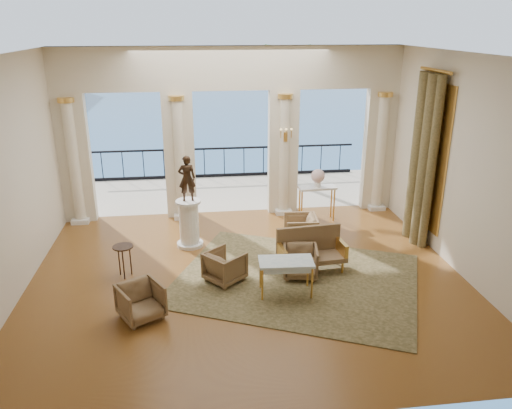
{
  "coord_description": "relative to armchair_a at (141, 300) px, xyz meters",
  "views": [
    {
      "loc": [
        -1.0,
        -9.23,
        5.06
      ],
      "look_at": [
        0.24,
        0.6,
        1.42
      ],
      "focal_mm": 35.0,
      "sensor_mm": 36.0,
      "label": 1
    }
  ],
  "objects": [
    {
      "name": "rug",
      "position": [
        3.07,
        1.04,
        -0.36
      ],
      "size": [
        5.93,
        5.39,
        0.02
      ],
      "primitive_type": "cube",
      "rotation": [
        0.0,
        0.0,
        -0.42
      ],
      "color": "#2D2F16",
      "rests_on": "ground"
    },
    {
      "name": "palm_tree",
      "position": [
        4.07,
        7.83,
        3.72
      ],
      "size": [
        2.0,
        2.0,
        4.5
      ],
      "color": "#4C3823",
      "rests_on": "terrace"
    },
    {
      "name": "balustrade",
      "position": [
        2.07,
        8.63,
        0.04
      ],
      "size": [
        9.0,
        0.06,
        1.03
      ],
      "color": "black",
      "rests_on": "terrace"
    },
    {
      "name": "terrace",
      "position": [
        2.07,
        7.03,
        -0.42
      ],
      "size": [
        10.0,
        3.6,
        0.1
      ],
      "primitive_type": "cube",
      "color": "#B6AC95",
      "rests_on": "ground"
    },
    {
      "name": "console_table",
      "position": [
        4.27,
        4.28,
        0.41
      ],
      "size": [
        1.01,
        0.45,
        0.94
      ],
      "rotation": [
        0.0,
        0.0,
        0.06
      ],
      "color": "silver",
      "rests_on": "ground"
    },
    {
      "name": "sea",
      "position": [
        2.07,
        61.23,
        -6.37
      ],
      "size": [
        160.0,
        160.0,
        0.0
      ],
      "primitive_type": "plane",
      "color": "#2D6896",
      "rests_on": "ground"
    },
    {
      "name": "arcade",
      "position": [
        2.07,
        5.05,
        2.22
      ],
      "size": [
        9.0,
        0.56,
        4.5
      ],
      "color": "beige",
      "rests_on": "ground"
    },
    {
      "name": "game_table",
      "position": [
        2.74,
        0.52,
        0.28
      ],
      "size": [
        1.08,
        0.63,
        0.72
      ],
      "rotation": [
        0.0,
        0.0,
        -0.06
      ],
      "color": "#9DB8C2",
      "rests_on": "ground"
    },
    {
      "name": "side_table",
      "position": [
        -0.48,
        1.66,
        0.23
      ],
      "size": [
        0.43,
        0.43,
        0.69
      ],
      "color": "black",
      "rests_on": "ground"
    },
    {
      "name": "window_frame",
      "position": [
        6.54,
        2.73,
        1.73
      ],
      "size": [
        0.04,
        1.6,
        3.4
      ],
      "primitive_type": "cube",
      "color": "gold",
      "rests_on": "room_walls"
    },
    {
      "name": "armchair_d",
      "position": [
        1.59,
        1.2,
        -0.01
      ],
      "size": [
        0.95,
        0.95,
        0.72
      ],
      "primitive_type": "imported",
      "rotation": [
        0.0,
        0.0,
        2.28
      ],
      "color": "#4A361F",
      "rests_on": "ground"
    },
    {
      "name": "armchair_a",
      "position": [
        0.0,
        0.0,
        0.0
      ],
      "size": [
        0.95,
        0.93,
        0.73
      ],
      "primitive_type": "imported",
      "rotation": [
        0.0,
        0.0,
        0.52
      ],
      "color": "#4A361F",
      "rests_on": "ground"
    },
    {
      "name": "settee",
      "position": [
        3.45,
        1.46,
        0.1
      ],
      "size": [
        1.48,
        0.75,
        0.95
      ],
      "rotation": [
        0.0,
        0.0,
        0.1
      ],
      "color": "#4A361F",
      "rests_on": "ground"
    },
    {
      "name": "floor",
      "position": [
        2.07,
        1.23,
        -0.37
      ],
      "size": [
        9.0,
        9.0,
        0.0
      ],
      "primitive_type": "plane",
      "color": "#451F0C",
      "rests_on": "ground"
    },
    {
      "name": "statue",
      "position": [
        0.87,
        3.03,
        1.32
      ],
      "size": [
        0.41,
        0.28,
        1.08
      ],
      "primitive_type": "imported",
      "rotation": [
        0.0,
        0.0,
        3.21
      ],
      "color": "black",
      "rests_on": "pedestal"
    },
    {
      "name": "armchair_c",
      "position": [
        3.53,
        2.85,
        0.02
      ],
      "size": [
        0.76,
        0.8,
        0.77
      ],
      "primitive_type": "imported",
      "rotation": [
        0.0,
        0.0,
        -1.65
      ],
      "color": "#4A361F",
      "rests_on": "ground"
    },
    {
      "name": "curtain",
      "position": [
        6.36,
        2.73,
        1.65
      ],
      "size": [
        0.33,
        1.4,
        4.09
      ],
      "color": "#484323",
      "rests_on": "ground"
    },
    {
      "name": "pedestal",
      "position": [
        0.87,
        3.03,
        0.19
      ],
      "size": [
        0.63,
        0.63,
        1.15
      ],
      "color": "silver",
      "rests_on": "ground"
    },
    {
      "name": "urn",
      "position": [
        4.27,
        4.28,
        0.85
      ],
      "size": [
        0.36,
        0.36,
        0.48
      ],
      "color": "white",
      "rests_on": "console_table"
    },
    {
      "name": "room_walls",
      "position": [
        2.07,
        0.11,
        2.51
      ],
      "size": [
        9.0,
        9.0,
        9.0
      ],
      "color": "beige",
      "rests_on": "ground"
    },
    {
      "name": "armchair_b",
      "position": [
        3.17,
        1.2,
        -0.0
      ],
      "size": [
        0.8,
        0.76,
        0.73
      ],
      "primitive_type": "imported",
      "rotation": [
        0.0,
        0.0,
        -0.16
      ],
      "color": "#4A361F",
      "rests_on": "ground"
    },
    {
      "name": "wall_sconce",
      "position": [
        3.47,
        4.73,
        1.86
      ],
      "size": [
        0.3,
        0.11,
        0.33
      ],
      "color": "gold",
      "rests_on": "arcade"
    }
  ]
}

